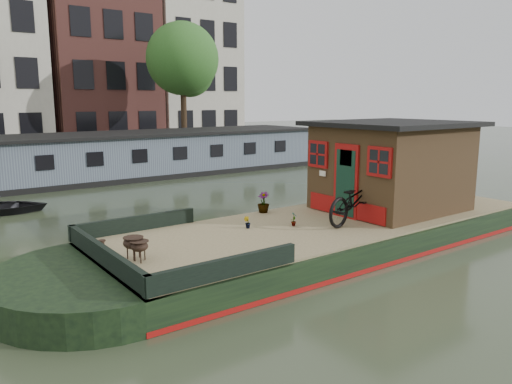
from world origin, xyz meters
TOP-DOWN VIEW (x-y plane):
  - ground at (0.00, 0.00)m, footprint 120.00×120.00m
  - houseboat_hull at (-1.33, 0.00)m, footprint 14.01×4.02m
  - houseboat_deck at (0.00, 0.00)m, footprint 11.80×3.80m
  - bow_bulwark at (-5.07, 0.00)m, footprint 3.00×4.00m
  - cabin at (2.19, 0.00)m, footprint 4.00×3.50m
  - bicycle at (0.20, -0.53)m, footprint 2.31×1.17m
  - potted_plant_a at (-1.24, 0.10)m, footprint 0.23×0.23m
  - potted_plant_b at (-2.26, 0.59)m, footprint 0.19×0.20m
  - potted_plant_d at (-0.94, 1.70)m, footprint 0.41×0.41m
  - brazier_front at (-5.35, -0.03)m, footprint 0.54×0.54m
  - brazier_rear at (-5.32, -0.23)m, footprint 0.38×0.38m
  - bollard_port at (-5.60, 1.03)m, footprint 0.15×0.15m
  - bollard_stbd at (-4.61, -1.70)m, footprint 0.16×0.16m
  - far_houseboat at (0.00, 14.00)m, footprint 20.40×4.40m
  - quay at (0.00, 20.50)m, footprint 60.00×6.00m
  - townhouse_row at (0.15, 27.50)m, footprint 27.25×8.00m
  - tree_right at (6.14, 19.07)m, footprint 4.40×4.40m

SIDE VIEW (x-z plane):
  - ground at x=0.00m, z-range 0.00..0.00m
  - houseboat_hull at x=-1.33m, z-range -0.03..0.57m
  - quay at x=0.00m, z-range 0.00..0.90m
  - houseboat_deck at x=0.00m, z-range 0.60..0.65m
  - bollard_port at x=-5.60m, z-range 0.65..0.83m
  - bollard_stbd at x=-4.61m, z-range 0.65..0.83m
  - potted_plant_b at x=-2.26m, z-range 0.65..0.93m
  - bow_bulwark at x=-5.07m, z-range 0.65..1.00m
  - potted_plant_a at x=-1.24m, z-range 0.65..1.02m
  - brazier_rear at x=-5.32m, z-range 0.65..1.05m
  - brazier_front at x=-5.35m, z-range 0.65..1.09m
  - potted_plant_d at x=-0.94m, z-range 0.65..1.21m
  - far_houseboat at x=0.00m, z-range -0.09..2.02m
  - bicycle at x=0.20m, z-range 0.65..1.81m
  - cabin at x=2.19m, z-range 0.67..3.09m
  - tree_right at x=6.14m, z-range 2.19..9.59m
  - townhouse_row at x=0.15m, z-range -0.35..16.15m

